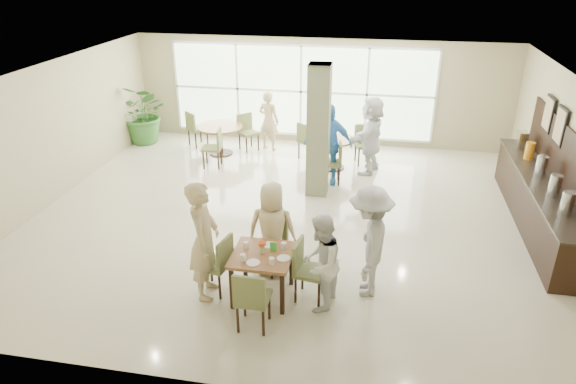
% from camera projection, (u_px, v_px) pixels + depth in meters
% --- Properties ---
extents(ground, '(10.00, 10.00, 0.00)m').
position_uv_depth(ground, '(289.00, 216.00, 10.24)').
color(ground, beige).
rests_on(ground, ground).
extents(room_shell, '(10.00, 10.00, 10.00)m').
position_uv_depth(room_shell, '(289.00, 135.00, 9.52)').
color(room_shell, white).
rests_on(room_shell, ground).
extents(window_bank, '(7.00, 0.04, 7.00)m').
position_uv_depth(window_bank, '(301.00, 92.00, 13.70)').
color(window_bank, silver).
rests_on(window_bank, ground).
extents(column, '(0.45, 0.45, 2.80)m').
position_uv_depth(column, '(318.00, 132.00, 10.65)').
color(column, '#727A55').
rests_on(column, ground).
extents(main_table, '(0.89, 0.89, 0.75)m').
position_uv_depth(main_table, '(262.00, 260.00, 7.60)').
color(main_table, brown).
rests_on(main_table, ground).
extents(round_table_left, '(1.16, 1.16, 0.75)m').
position_uv_depth(round_table_left, '(220.00, 132.00, 13.17)').
color(round_table_left, brown).
rests_on(round_table_left, ground).
extents(round_table_right, '(1.03, 1.03, 0.75)m').
position_uv_depth(round_table_right, '(333.00, 146.00, 12.32)').
color(round_table_right, brown).
rests_on(round_table_right, ground).
extents(chairs_main_table, '(1.99, 1.94, 0.95)m').
position_uv_depth(chairs_main_table, '(262.00, 268.00, 7.69)').
color(chairs_main_table, '#606939').
rests_on(chairs_main_table, ground).
extents(chairs_table_left, '(2.07, 1.95, 0.95)m').
position_uv_depth(chairs_table_left, '(219.00, 136.00, 13.23)').
color(chairs_table_left, '#606939').
rests_on(chairs_table_left, ground).
extents(chairs_table_right, '(1.99, 1.98, 0.95)m').
position_uv_depth(chairs_table_right, '(335.00, 149.00, 12.35)').
color(chairs_table_right, '#606939').
rests_on(chairs_table_right, ground).
extents(tabletop_clutter, '(0.75, 0.72, 0.21)m').
position_uv_depth(tabletop_clutter, '(264.00, 251.00, 7.50)').
color(tabletop_clutter, white).
rests_on(tabletop_clutter, main_table).
extents(buffet_counter, '(0.64, 4.70, 1.95)m').
position_uv_depth(buffet_counter, '(538.00, 199.00, 9.68)').
color(buffet_counter, black).
rests_on(buffet_counter, ground).
extents(framed_art_a, '(0.05, 0.55, 0.70)m').
position_uv_depth(framed_art_a, '(560.00, 126.00, 9.53)').
color(framed_art_a, black).
rests_on(framed_art_a, ground).
extents(framed_art_b, '(0.05, 0.55, 0.70)m').
position_uv_depth(framed_art_b, '(549.00, 114.00, 10.24)').
color(framed_art_b, black).
rests_on(framed_art_b, ground).
extents(potted_plant, '(1.82, 1.82, 1.64)m').
position_uv_depth(potted_plant, '(145.00, 114.00, 13.86)').
color(potted_plant, '#35702D').
rests_on(potted_plant, ground).
extents(teen_left, '(0.53, 0.73, 1.87)m').
position_uv_depth(teen_left, '(204.00, 241.00, 7.54)').
color(teen_left, '#CCB688').
rests_on(teen_left, ground).
extents(teen_far, '(0.81, 0.48, 1.59)m').
position_uv_depth(teen_far, '(272.00, 229.00, 8.12)').
color(teen_far, '#CCB688').
rests_on(teen_far, ground).
extents(teen_right, '(0.67, 0.81, 1.50)m').
position_uv_depth(teen_right, '(320.00, 263.00, 7.33)').
color(teen_right, white).
rests_on(teen_right, ground).
extents(teen_standing, '(0.68, 1.15, 1.77)m').
position_uv_depth(teen_standing, '(369.00, 242.00, 7.61)').
color(teen_standing, '#B0B1B3').
rests_on(teen_standing, ground).
extents(adult_a, '(1.10, 0.65, 1.83)m').
position_uv_depth(adult_a, '(328.00, 144.00, 11.38)').
color(adult_a, '#4796D6').
rests_on(adult_a, ground).
extents(adult_b, '(1.19, 1.84, 1.83)m').
position_uv_depth(adult_b, '(371.00, 135.00, 11.94)').
color(adult_b, white).
rests_on(adult_b, ground).
extents(adult_standing, '(0.66, 0.53, 1.57)m').
position_uv_depth(adult_standing, '(269.00, 121.00, 13.40)').
color(adult_standing, '#CCB688').
rests_on(adult_standing, ground).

